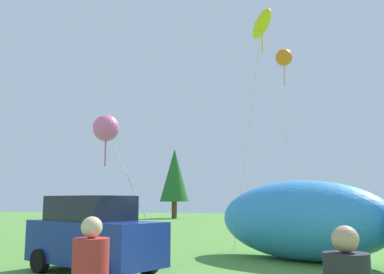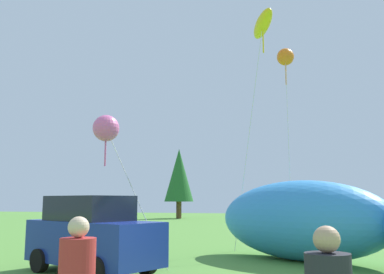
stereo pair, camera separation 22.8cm
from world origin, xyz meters
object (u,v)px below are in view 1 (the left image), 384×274
Objects in this scene: kite_orange_flower at (284,58)px; kite_pink_octopus at (106,128)px; parked_car at (93,235)px; kite_yellow_hero at (262,25)px; inflatable_cat at (323,224)px.

kite_orange_flower is 1.80× the size of kite_pink_octopus.
kite_orange_flower reaches higher than parked_car.
parked_car is 3.87m from kite_pink_octopus.
kite_yellow_hero is (-0.87, -1.27, 1.15)m from kite_orange_flower.
inflatable_cat is at bearing -52.64° from kite_yellow_hero.
inflatable_cat reaches higher than parked_car.
kite_yellow_hero is 2.05× the size of kite_pink_octopus.
inflatable_cat is 8.31m from kite_orange_flower.
parked_car is 11.94m from kite_orange_flower.
kite_orange_flower is at bearing 45.69° from kite_pink_octopus.
kite_pink_octopus is at bearing -136.48° from kite_yellow_hero.
inflatable_cat is 0.82× the size of kite_yellow_hero.
parked_car is at bearing -124.42° from kite_yellow_hero.
kite_orange_flower is 1.92m from kite_yellow_hero.
inflatable_cat is at bearing 15.83° from kite_pink_octopus.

